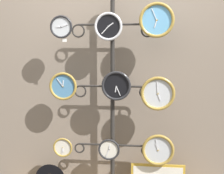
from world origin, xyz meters
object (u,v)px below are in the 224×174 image
object	(u,v)px
clock_top_right	(157,20)
clock_middle_right	(158,94)
display_stand	(113,119)
clock_bottom_left	(63,147)
clock_top_center	(108,27)
clock_bottom_right	(158,150)
clock_middle_center	(116,86)
clock_bottom_center	(109,149)
clock_top_left	(61,27)
clock_middle_left	(63,86)

from	to	relation	value
clock_top_right	clock_middle_right	distance (m)	0.66
display_stand	clock_bottom_left	size ratio (longest dim) A/B	10.69
clock_top_center	clock_bottom_right	xyz separation A→B (m)	(0.47, -0.01, -1.15)
clock_middle_center	clock_bottom_center	size ratio (longest dim) A/B	1.32
clock_top_left	clock_middle_left	distance (m)	0.55
clock_middle_left	clock_bottom_center	xyz separation A→B (m)	(0.44, 0.01, -0.61)
display_stand	clock_bottom_left	world-z (taller)	display_stand
clock_top_right	clock_middle_center	world-z (taller)	clock_top_right
clock_middle_left	clock_middle_right	distance (m)	0.89
clock_top_left	clock_bottom_center	world-z (taller)	clock_top_left
display_stand	clock_middle_left	xyz separation A→B (m)	(-0.46, -0.08, 0.33)
display_stand	clock_bottom_right	xyz separation A→B (m)	(0.44, -0.09, -0.26)
clock_top_right	clock_bottom_left	size ratio (longest dim) A/B	1.64
clock_top_left	clock_top_center	xyz separation A→B (m)	(0.43, 0.03, 0.00)
clock_middle_right	clock_top_right	bearing A→B (deg)	150.70
display_stand	clock_middle_center	size ratio (longest dim) A/B	7.35
clock_bottom_left	clock_top_right	bearing A→B (deg)	-0.32
clock_bottom_right	clock_top_right	bearing A→B (deg)	-155.92
clock_top_right	clock_middle_left	world-z (taller)	clock_top_right
clock_top_left	clock_bottom_center	distance (m)	1.24
clock_middle_center	clock_bottom_center	world-z (taller)	clock_middle_center
clock_middle_right	display_stand	bearing A→B (deg)	164.62
clock_top_center	clock_middle_left	xyz separation A→B (m)	(-0.43, -0.00, -0.56)
clock_middle_left	clock_middle_right	size ratio (longest dim) A/B	0.86
clock_top_right	clock_middle_center	distance (m)	0.70
clock_top_left	clock_bottom_center	xyz separation A→B (m)	(0.43, 0.04, -1.16)
clock_top_left	clock_middle_center	world-z (taller)	clock_top_left
clock_middle_center	clock_top_center	bearing A→B (deg)	169.39
clock_middle_left	clock_bottom_right	bearing A→B (deg)	-0.64
clock_bottom_center	clock_middle_center	bearing A→B (deg)	-13.24
clock_middle_left	clock_bottom_left	xyz separation A→B (m)	(-0.01, -0.02, -0.60)
clock_top_left	clock_top_right	world-z (taller)	clock_top_right
clock_bottom_left	clock_bottom_right	world-z (taller)	clock_bottom_right
clock_top_left	clock_middle_left	size ratio (longest dim) A/B	0.79
clock_top_center	clock_middle_right	size ratio (longest dim) A/B	0.83
display_stand	clock_top_left	size ratio (longest dim) A/B	9.69
clock_top_center	clock_top_left	bearing A→B (deg)	-175.49
clock_middle_left	clock_bottom_center	world-z (taller)	clock_middle_left
clock_middle_center	clock_middle_right	xyz separation A→B (m)	(0.38, -0.03, -0.06)
clock_top_right	clock_bottom_center	distance (m)	1.29
display_stand	clock_bottom_right	size ratio (longest dim) A/B	6.71
clock_middle_center	display_stand	bearing A→B (deg)	116.24
display_stand	clock_bottom_right	bearing A→B (deg)	-11.42
clock_top_left	clock_bottom_right	bearing A→B (deg)	1.35
clock_top_left	clock_top_right	xyz separation A→B (m)	(0.87, 0.01, 0.05)
clock_bottom_left	clock_bottom_center	bearing A→B (deg)	3.38
clock_top_left	clock_middle_right	world-z (taller)	clock_top_left
clock_top_center	clock_bottom_left	xyz separation A→B (m)	(-0.44, -0.02, -1.15)
clock_top_right	clock_middle_left	size ratio (longest dim) A/B	1.17
clock_middle_center	clock_middle_right	distance (m)	0.39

